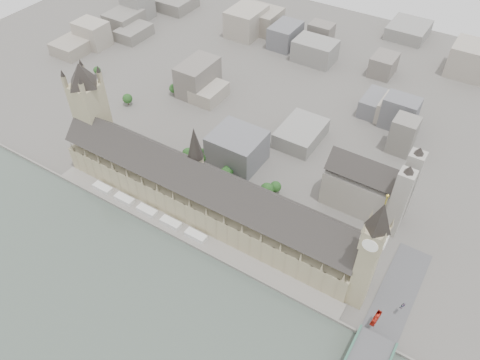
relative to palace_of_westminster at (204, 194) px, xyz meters
The scene contains 13 objects.
ground 30.06m from the palace_of_westminster, 90.00° to the right, with size 900.00×900.00×0.00m, color #595651.
embankment_wall 40.67m from the palace_of_westminster, 90.00° to the right, with size 600.00×1.50×3.00m, color slate.
river_terrace 34.80m from the palace_of_westminster, 90.00° to the right, with size 270.00×15.00×2.00m, color slate.
terrace_tents 51.60m from the palace_of_westminster, 146.28° to the right, with size 118.00×7.00×4.00m.
palace_of_westminster is the anchor object (origin of this frame).
elizabeth_tower 142.94m from the palace_of_westminster, ahead, with size 17.00×17.00×107.50m.
victoria_tower 126.41m from the palace_of_westminster, behind, with size 30.00×30.00×100.00m.
central_tower 37.14m from the palace_of_westminster, 147.79° to the left, with size 13.00×13.00×48.00m.
westminster_abbey 134.09m from the palace_of_westminster, 34.17° to the left, with size 68.00×36.00×64.00m.
city_skyline_inland 225.33m from the palace_of_westminster, 90.00° to the left, with size 720.00×360.00×38.00m, color gray, non-canonical shape.
park_trees 44.22m from the palace_of_westminster, 103.94° to the left, with size 110.00×30.00×15.00m, color #1B3F16, non-canonical shape.
red_bus_north 158.63m from the palace_of_westminster, ahead, with size 2.89×12.36×3.44m, color red.
car_approach 168.72m from the palace_of_westminster, ahead, with size 1.91×4.70×1.36m, color gray.
Camera 1 is at (163.72, -186.83, 292.44)m, focal length 35.00 mm.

